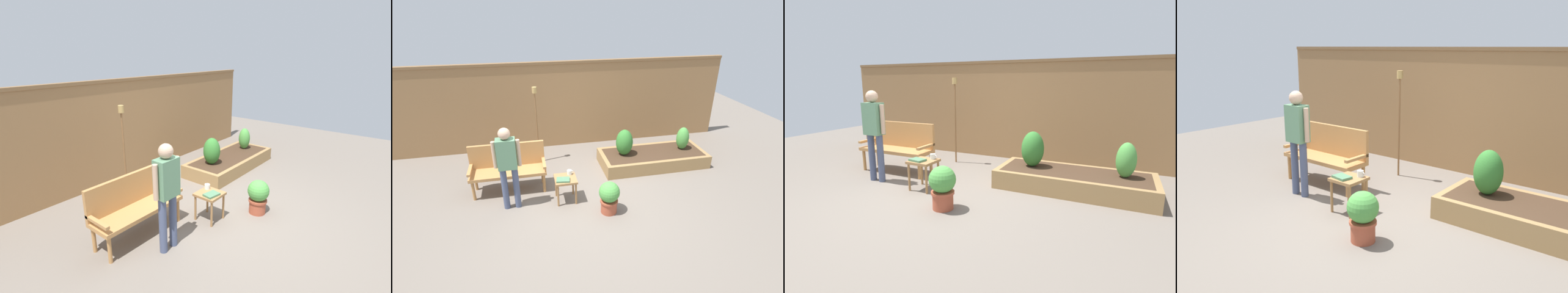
% 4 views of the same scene
% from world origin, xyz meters
% --- Properties ---
extents(ground_plane, '(14.00, 14.00, 0.00)m').
position_xyz_m(ground_plane, '(0.00, 0.00, 0.00)').
color(ground_plane, '#70665B').
extents(fence_back, '(8.40, 0.14, 2.16)m').
position_xyz_m(fence_back, '(0.00, 2.60, 1.09)').
color(fence_back, olive).
rests_on(fence_back, ground_plane).
extents(garden_bench, '(1.44, 0.48, 0.94)m').
position_xyz_m(garden_bench, '(-1.38, 0.72, 0.54)').
color(garden_bench, '#B77F47').
rests_on(garden_bench, ground_plane).
extents(side_table, '(0.40, 0.40, 0.48)m').
position_xyz_m(side_table, '(-0.34, 0.08, 0.40)').
color(side_table, '#9E7042').
rests_on(side_table, ground_plane).
extents(cup_on_table, '(0.12, 0.09, 0.09)m').
position_xyz_m(cup_on_table, '(-0.25, 0.20, 0.52)').
color(cup_on_table, white).
rests_on(cup_on_table, side_table).
extents(book_on_table, '(0.26, 0.21, 0.03)m').
position_xyz_m(book_on_table, '(-0.40, 0.00, 0.50)').
color(book_on_table, '#4C7A56').
rests_on(book_on_table, side_table).
extents(potted_boxwood, '(0.37, 0.37, 0.60)m').
position_xyz_m(potted_boxwood, '(0.35, -0.45, 0.33)').
color(potted_boxwood, '#A84C33').
rests_on(potted_boxwood, ground_plane).
extents(raised_planter_bed, '(2.40, 1.00, 0.30)m').
position_xyz_m(raised_planter_bed, '(1.82, 1.07, 0.15)').
color(raised_planter_bed, '#997547').
rests_on(raised_planter_bed, ground_plane).
extents(shrub_near_bench, '(0.37, 0.37, 0.59)m').
position_xyz_m(shrub_near_bench, '(1.14, 1.11, 0.60)').
color(shrub_near_bench, brown).
rests_on(shrub_near_bench, raised_planter_bed).
extents(tiki_torch, '(0.10, 0.10, 1.79)m').
position_xyz_m(tiki_torch, '(-0.73, 1.74, 1.22)').
color(tiki_torch, brown).
rests_on(tiki_torch, ground_plane).
extents(person_by_bench, '(0.47, 0.20, 1.56)m').
position_xyz_m(person_by_bench, '(-1.33, 0.06, 0.93)').
color(person_by_bench, '#475170').
rests_on(person_by_bench, ground_plane).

